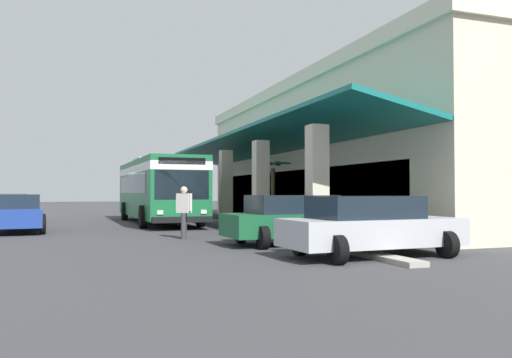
# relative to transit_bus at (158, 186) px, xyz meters

# --- Properties ---
(ground) EXTENTS (120.00, 120.00, 0.00)m
(ground) POSITION_rel_transit_bus_xyz_m (-0.08, 7.48, -1.85)
(ground) COLOR #38383A
(curb_strip) EXTENTS (30.13, 0.50, 0.12)m
(curb_strip) POSITION_rel_transit_bus_xyz_m (2.17, 2.86, -1.79)
(curb_strip) COLOR #9E998E
(curb_strip) RESTS_ON ground
(plaza_building) EXTENTS (25.41, 16.68, 7.11)m
(plaza_building) POSITION_rel_transit_bus_xyz_m (2.17, 12.48, 1.71)
(plaza_building) COLOR beige
(plaza_building) RESTS_ON ground
(transit_bus) EXTENTS (11.28, 3.06, 3.34)m
(transit_bus) POSITION_rel_transit_bus_xyz_m (0.00, 0.00, 0.00)
(transit_bus) COLOR #196638
(transit_bus) RESTS_ON ground
(parked_sedan_blue) EXTENTS (4.50, 2.19, 1.47)m
(parked_sedan_blue) POSITION_rel_transit_bus_xyz_m (4.13, -6.03, -1.10)
(parked_sedan_blue) COLOR navy
(parked_sedan_blue) RESTS_ON ground
(parked_sedan_green) EXTENTS (2.58, 4.48, 1.47)m
(parked_sedan_green) POSITION_rel_transit_bus_xyz_m (12.00, 2.37, -1.10)
(parked_sedan_green) COLOR #195933
(parked_sedan_green) RESTS_ON ground
(parked_sedan_silver) EXTENTS (2.59, 4.49, 1.47)m
(parked_sedan_silver) POSITION_rel_transit_bus_xyz_m (15.31, 2.87, -1.10)
(parked_sedan_silver) COLOR #B2B5BA
(parked_sedan_silver) RESTS_ON ground
(parked_sedan_tan) EXTENTS (4.51, 2.21, 1.47)m
(parked_sedan_tan) POSITION_rel_transit_bus_xyz_m (-2.20, -7.21, -1.10)
(parked_sedan_tan) COLOR #9E845B
(parked_sedan_tan) RESTS_ON ground
(pedestrian) EXTENTS (0.60, 0.51, 1.75)m
(pedestrian) POSITION_rel_transit_bus_xyz_m (9.09, -0.45, -0.86)
(pedestrian) COLOR #38383D
(pedestrian) RESTS_ON ground
(potted_palm) EXTENTS (1.67, 1.76, 2.85)m
(potted_palm) POSITION_rel_transit_bus_xyz_m (6.31, 3.83, -1.19)
(potted_palm) COLOR #4C4742
(potted_palm) RESTS_ON ground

